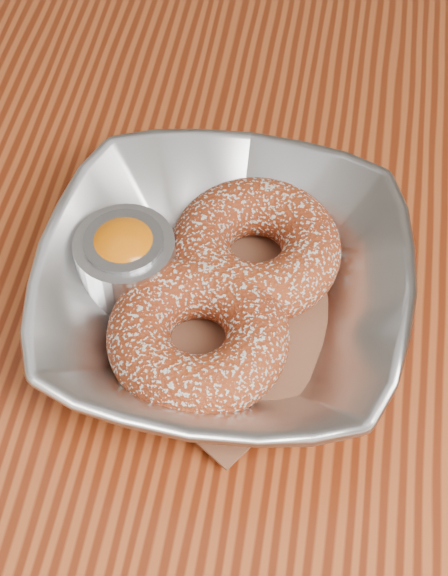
% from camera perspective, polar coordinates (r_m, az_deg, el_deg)
% --- Properties ---
extents(table, '(1.20, 0.80, 0.75)m').
position_cam_1_polar(table, '(0.62, -6.20, -5.77)').
color(table, '#8D3817').
rests_on(table, ground_plane).
extents(serving_bowl, '(0.21, 0.21, 0.05)m').
position_cam_1_polar(serving_bowl, '(0.51, -0.00, -0.26)').
color(serving_bowl, '#B3B6BA').
rests_on(serving_bowl, table).
extents(parchment, '(0.20, 0.20, 0.00)m').
position_cam_1_polar(parchment, '(0.52, -0.00, -1.34)').
color(parchment, brown).
rests_on(parchment, table).
extents(donut_back, '(0.12, 0.12, 0.04)m').
position_cam_1_polar(donut_back, '(0.52, 2.07, 2.57)').
color(donut_back, '#913315').
rests_on(donut_back, parchment).
extents(donut_front, '(0.11, 0.11, 0.04)m').
position_cam_1_polar(donut_front, '(0.49, -1.67, -3.10)').
color(donut_front, '#913315').
rests_on(donut_front, parchment).
extents(ramekin, '(0.06, 0.06, 0.05)m').
position_cam_1_polar(ramekin, '(0.52, -6.34, 1.80)').
color(ramekin, '#B3B6BA').
rests_on(ramekin, table).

